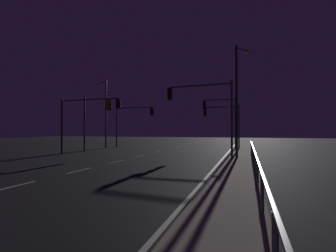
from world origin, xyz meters
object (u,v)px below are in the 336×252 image
Objects in this scene: traffic_light_mid_right at (133,117)px; traffic_light_near_left at (221,112)px; traffic_light_near_right at (83,113)px; traffic_light_overhead_east at (99,113)px; street_lamp_mid_block at (105,108)px; traffic_light_far_right at (222,117)px; street_lamp_across_street at (239,92)px; traffic_light_far_left at (202,103)px.

traffic_light_near_left is at bearing 3.98° from traffic_light_mid_right.
traffic_light_overhead_east is at bearing 97.97° from traffic_light_near_right.
street_lamp_mid_block reaches higher than traffic_light_near_left.
street_lamp_across_street is (2.07, -9.70, 1.43)m from traffic_light_far_right.
traffic_light_near_left is 13.55m from traffic_light_overhead_east.
traffic_light_far_right is at bearing 6.37° from street_lamp_mid_block.
traffic_light_near_left is 1.10× the size of traffic_light_near_right.
traffic_light_overhead_east is 0.67× the size of street_lamp_across_street.
traffic_light_far_right is 0.59× the size of street_lamp_mid_block.
traffic_light_mid_right is 6.90m from traffic_light_overhead_east.
traffic_light_near_right is at bearing -134.66° from traffic_light_near_left.
traffic_light_mid_right reaches higher than traffic_light_near_right.
traffic_light_mid_right is at bearing 86.68° from traffic_light_overhead_east.
traffic_light_near_right is (0.45, -3.23, -0.26)m from traffic_light_overhead_east.
street_lamp_across_street reaches higher than traffic_light_overhead_east.
street_lamp_across_street is (13.05, -9.57, 1.27)m from traffic_light_mid_right.
street_lamp_mid_block reaches higher than traffic_light_near_right.
traffic_light_far_left is (10.36, -9.64, 0.48)m from traffic_light_mid_right.
traffic_light_near_right is 0.63× the size of street_lamp_mid_block.
street_lamp_across_street is 18.11m from street_lamp_mid_block.
traffic_light_overhead_east is (-10.76, 2.76, -0.33)m from traffic_light_far_left.
traffic_light_far_right is 0.93× the size of traffic_light_near_right.
street_lamp_across_street is (13.45, -2.69, 1.12)m from traffic_light_overhead_east.
street_lamp_across_street is at bearing -77.97° from traffic_light_far_right.
street_lamp_mid_block is (-2.73, 5.44, 1.04)m from traffic_light_overhead_east.
street_lamp_across_street is at bearing 1.43° from traffic_light_far_left.
street_lamp_mid_block is (-3.19, 8.67, 1.30)m from traffic_light_near_right.
street_lamp_across_street reaches higher than traffic_light_mid_right.
street_lamp_mid_block is (-13.92, -2.19, 0.73)m from traffic_light_near_left.
traffic_light_far_left is 15.80m from street_lamp_mid_block.
traffic_light_overhead_east is at bearing 165.63° from traffic_light_far_left.
traffic_light_near_left is 0.70× the size of street_lamp_across_street.
traffic_light_near_left is at bearing 34.30° from traffic_light_overhead_east.
traffic_light_near_right is at bearing -82.03° from traffic_light_overhead_east.
traffic_light_far_left is at bearing -42.93° from traffic_light_mid_right.
traffic_light_overhead_east is 13.76m from street_lamp_across_street.
street_lamp_across_street reaches higher than traffic_light_near_left.
traffic_light_near_left reaches higher than traffic_light_overhead_east.
traffic_light_near_left is 10.60m from street_lamp_across_street.
traffic_light_near_right is at bearing -177.60° from street_lamp_across_street.
street_lamp_mid_block is at bearing 148.73° from traffic_light_far_left.
traffic_light_far_left is 9.81m from traffic_light_far_right.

